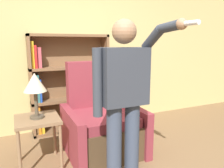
# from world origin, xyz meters

# --- Properties ---
(wall_back) EXTENTS (8.00, 0.06, 2.80)m
(wall_back) POSITION_xyz_m (0.00, 2.03, 1.40)
(wall_back) COLOR tan
(wall_back) RESTS_ON ground_plane
(bookcase) EXTENTS (1.26, 0.28, 1.57)m
(bookcase) POSITION_xyz_m (-0.29, 1.87, 0.77)
(bookcase) COLOR brown
(bookcase) RESTS_ON ground_plane
(armchair) EXTENTS (0.94, 0.92, 1.19)m
(armchair) POSITION_xyz_m (-0.01, 0.98, 0.36)
(armchair) COLOR #4C3823
(armchair) RESTS_ON ground_plane
(person_standing) EXTENTS (0.60, 0.78, 1.66)m
(person_standing) POSITION_xyz_m (-0.07, 0.21, 0.96)
(person_standing) COLOR #384256
(person_standing) RESTS_ON ground_plane
(side_table) EXTENTS (0.49, 0.49, 0.60)m
(side_table) POSITION_xyz_m (-0.82, 0.91, 0.50)
(side_table) COLOR #846647
(side_table) RESTS_ON ground_plane
(table_lamp) EXTENTS (0.25, 0.25, 0.52)m
(table_lamp) POSITION_xyz_m (-0.82, 0.91, 0.98)
(table_lamp) COLOR #4C4233
(table_lamp) RESTS_ON side_table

